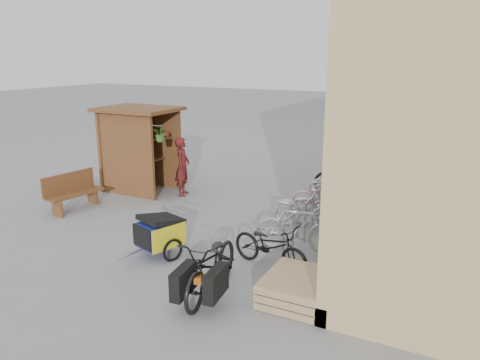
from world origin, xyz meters
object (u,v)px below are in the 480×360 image
at_px(child_trailer, 159,232).
at_px(bike_6, 342,185).
at_px(bike_2, 314,208).
at_px(bike_5, 337,192).
at_px(shopping_carts, 389,160).
at_px(bike_0, 270,246).
at_px(cargo_bike, 211,266).
at_px(bike_3, 328,205).
at_px(bench, 73,191).
at_px(pallet_stack, 297,288).
at_px(kiosk, 137,137).
at_px(person_kiosk, 183,167).
at_px(bike_4, 325,197).
at_px(bike_7, 343,180).
at_px(bike_1, 298,227).

relative_size(child_trailer, bike_6, 0.83).
bearing_deg(bike_2, bike_5, -7.06).
distance_m(shopping_carts, bike_0, 7.35).
distance_m(cargo_bike, bike_0, 1.42).
relative_size(bike_3, bike_5, 1.14).
bearing_deg(bike_3, bench, 88.35).
relative_size(pallet_stack, cargo_bike, 0.59).
relative_size(kiosk, pallet_stack, 2.08).
relative_size(pallet_stack, child_trailer, 0.81).
relative_size(pallet_stack, bench, 0.78).
bearing_deg(cargo_bike, person_kiosk, 120.79).
height_order(bike_3, bike_4, bike_3).
height_order(bench, bike_5, bench).
height_order(cargo_bike, bike_6, cargo_bike).
xyz_separation_m(kiosk, person_kiosk, (1.41, 0.17, -0.74)).
height_order(bike_2, bike_5, bike_2).
bearing_deg(bike_7, cargo_bike, -179.45).
bearing_deg(person_kiosk, bench, 122.85).
distance_m(kiosk, bike_5, 5.77).
bearing_deg(kiosk, bike_3, -4.48).
distance_m(bike_1, bike_6, 3.61).
bearing_deg(bike_2, person_kiosk, 74.73).
bearing_deg(bench, bike_7, 43.64).
relative_size(bike_1, bike_2, 0.92).
bearing_deg(person_kiosk, bike_0, -147.28).
relative_size(kiosk, bench, 1.62).
bearing_deg(bike_6, bike_1, 170.45).
xyz_separation_m(bike_1, bike_3, (0.14, 1.60, 0.02)).
height_order(cargo_bike, bike_3, bike_3).
bearing_deg(bike_3, cargo_bike, 151.51).
bearing_deg(bike_3, shopping_carts, -23.23).
bearing_deg(bike_3, child_trailer, 123.06).
bearing_deg(bike_2, bike_0, 175.02).
bearing_deg(bike_6, bike_5, 174.46).
bearing_deg(bike_6, kiosk, 95.12).
xyz_separation_m(bench, bike_1, (6.01, 0.08, 0.03)).
distance_m(person_kiosk, bike_7, 4.43).
xyz_separation_m(shopping_carts, bike_4, (-0.82, -3.95, -0.22)).
xyz_separation_m(pallet_stack, shopping_carts, (-0.00, 8.17, 0.46)).
relative_size(bike_1, bike_4, 1.02).
relative_size(shopping_carts, bike_4, 1.51).
height_order(pallet_stack, bike_0, bike_0).
bearing_deg(kiosk, bench, -100.61).
bearing_deg(bike_5, bike_6, 19.39).
xyz_separation_m(bike_2, bike_4, (-0.05, 1.07, -0.05)).
distance_m(person_kiosk, bike_1, 4.77).
bearing_deg(bike_7, child_trailer, 162.67).
bearing_deg(cargo_bike, bike_1, 66.54).
relative_size(bench, person_kiosk, 0.94).
bearing_deg(bike_7, shopping_carts, -13.15).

